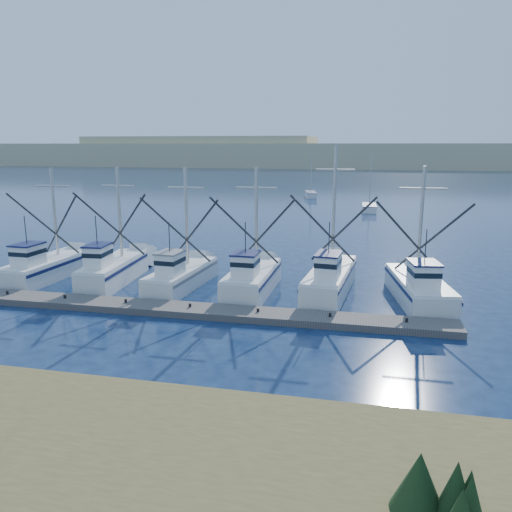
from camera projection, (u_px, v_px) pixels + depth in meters
The scene contains 6 objects.
ground at pixel (268, 372), 21.37m from camera, with size 500.00×500.00×0.00m, color #0D1B39.
floating_dock at pixel (190, 310), 28.73m from camera, with size 29.69×1.98×0.40m, color #5A5450.
dune_ridge at pixel (359, 155), 220.41m from camera, with size 360.00×60.00×10.00m, color tan.
trawler_fleet at pixel (222, 276), 33.21m from camera, with size 29.18×9.00×9.52m.
sailboat_near at pixel (369, 208), 72.81m from camera, with size 2.09×5.70×8.10m.
sailboat_far at pixel (311, 195), 92.23m from camera, with size 2.89×6.41×8.10m.
Camera 1 is at (3.77, -19.41, 9.52)m, focal length 35.00 mm.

